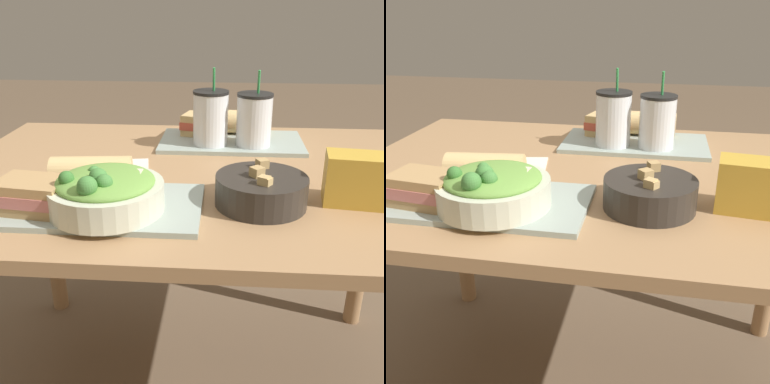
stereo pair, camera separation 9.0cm
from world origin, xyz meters
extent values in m
cube|color=#A37A51|center=(0.00, 0.00, 0.73)|extent=(1.28, 0.91, 0.03)
cylinder|color=#A37A51|center=(-0.58, 0.39, 0.36)|extent=(0.06, 0.06, 0.72)
cylinder|color=#A37A51|center=(0.58, 0.39, 0.36)|extent=(0.06, 0.06, 0.72)
cube|color=#99A89E|center=(-0.19, -0.24, 0.75)|extent=(0.43, 0.24, 0.01)
cube|color=#99A89E|center=(0.09, 0.25, 0.75)|extent=(0.43, 0.24, 0.01)
cylinder|color=beige|center=(-0.16, -0.27, 0.79)|extent=(0.23, 0.23, 0.06)
ellipsoid|color=#6B9E42|center=(-0.16, -0.27, 0.82)|extent=(0.20, 0.20, 0.04)
sphere|color=#427F38|center=(-0.15, -0.32, 0.84)|extent=(0.03, 0.03, 0.03)
sphere|color=#38702D|center=(-0.23, -0.30, 0.84)|extent=(0.03, 0.03, 0.03)
sphere|color=#427F38|center=(-0.17, -0.30, 0.84)|extent=(0.04, 0.04, 0.04)
sphere|color=#427F38|center=(-0.19, -0.25, 0.83)|extent=(0.02, 0.02, 0.02)
sphere|color=#427F38|center=(-0.18, -0.34, 0.84)|extent=(0.04, 0.04, 0.04)
sphere|color=#427F38|center=(-0.18, -0.34, 0.84)|extent=(0.03, 0.03, 0.03)
cube|color=beige|center=(-0.18, -0.27, 0.83)|extent=(0.05, 0.05, 0.01)
cube|color=beige|center=(-0.12, -0.24, 0.83)|extent=(0.05, 0.03, 0.01)
cylinder|color=#2D2823|center=(0.15, -0.19, 0.78)|extent=(0.19, 0.19, 0.06)
cylinder|color=#4C2814|center=(0.15, -0.19, 0.81)|extent=(0.17, 0.17, 0.01)
cube|color=tan|center=(0.14, -0.18, 0.82)|extent=(0.03, 0.03, 0.02)
cube|color=tan|center=(0.14, -0.20, 0.82)|extent=(0.03, 0.03, 0.02)
cube|color=tan|center=(0.15, -0.24, 0.82)|extent=(0.03, 0.03, 0.02)
cube|color=tan|center=(0.15, -0.14, 0.82)|extent=(0.03, 0.03, 0.02)
cube|color=tan|center=(0.15, -0.24, 0.82)|extent=(0.03, 0.03, 0.02)
cube|color=tan|center=(-0.31, -0.28, 0.77)|extent=(0.15, 0.11, 0.02)
cube|color=#C1706B|center=(-0.31, -0.28, 0.79)|extent=(0.15, 0.12, 0.02)
cube|color=tan|center=(-0.31, -0.28, 0.81)|extent=(0.15, 0.11, 0.02)
cylinder|color=tan|center=(-0.22, -0.16, 0.80)|extent=(0.18, 0.09, 0.07)
cylinder|color=beige|center=(-0.14, -0.15, 0.80)|extent=(0.01, 0.07, 0.07)
cube|color=tan|center=(0.00, 0.30, 0.77)|extent=(0.14, 0.12, 0.02)
cube|color=#C64C38|center=(0.00, 0.30, 0.79)|extent=(0.15, 0.12, 0.02)
cube|color=tan|center=(0.00, 0.30, 0.81)|extent=(0.14, 0.12, 0.02)
cylinder|color=tan|center=(0.12, 0.33, 0.80)|extent=(0.18, 0.08, 0.07)
cylinder|color=beige|center=(0.20, 0.33, 0.80)|extent=(0.01, 0.07, 0.07)
cylinder|color=silver|center=(0.03, 0.20, 0.83)|extent=(0.10, 0.10, 0.15)
cylinder|color=black|center=(0.03, 0.20, 0.83)|extent=(0.09, 0.09, 0.12)
cylinder|color=black|center=(0.03, 0.20, 0.91)|extent=(0.10, 0.10, 0.01)
cylinder|color=green|center=(0.03, 0.20, 0.94)|extent=(0.01, 0.02, 0.07)
cylinder|color=silver|center=(0.15, 0.20, 0.83)|extent=(0.10, 0.10, 0.14)
cylinder|color=maroon|center=(0.15, 0.20, 0.82)|extent=(0.09, 0.09, 0.12)
cylinder|color=black|center=(0.15, 0.20, 0.91)|extent=(0.10, 0.10, 0.01)
cylinder|color=green|center=(0.16, 0.20, 0.94)|extent=(0.01, 0.02, 0.07)
cube|color=gold|center=(0.36, -0.17, 0.80)|extent=(0.17, 0.10, 0.11)
cube|color=silver|center=(-0.22, 0.01, 0.75)|extent=(0.20, 0.15, 0.00)
camera|label=1|loc=(0.07, -1.07, 1.15)|focal=42.00mm
camera|label=2|loc=(0.16, -1.06, 1.15)|focal=42.00mm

